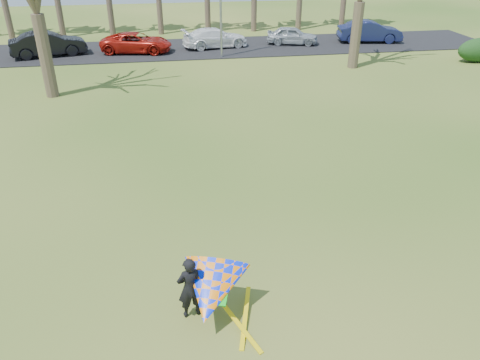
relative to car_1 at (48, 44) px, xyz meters
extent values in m
plane|color=#1E5211|center=(9.80, -24.17, -0.89)|extent=(100.00, 100.00, 0.00)
cube|color=black|center=(9.80, 0.83, -0.86)|extent=(46.00, 7.00, 0.06)
cylinder|color=#46352A|center=(1.80, -9.17, 1.21)|extent=(0.64, 0.64, 4.20)
cylinder|color=#493C2B|center=(19.80, -6.17, 1.11)|extent=(0.64, 0.64, 3.99)
ellipsoid|color=#153613|center=(28.68, -6.17, -0.10)|extent=(3.16, 1.43, 1.58)
imported|color=black|center=(0.00, 0.00, 0.00)|extent=(5.31, 2.96, 1.66)
imported|color=#AE170D|center=(5.98, 0.07, -0.14)|extent=(5.28, 3.11, 1.38)
imported|color=white|center=(11.71, 0.78, -0.13)|extent=(5.10, 2.85, 1.40)
imported|color=#A3AAB1|center=(17.66, 0.91, -0.17)|extent=(4.13, 2.58, 1.31)
imported|color=#171E47|center=(23.79, 0.68, -0.03)|extent=(5.07, 2.42, 1.60)
imported|color=black|center=(7.95, -26.46, -0.09)|extent=(0.65, 0.51, 1.59)
cone|color=#0525FF|center=(8.40, -26.71, -0.04)|extent=(2.13, 2.39, 2.02)
cube|color=#0CBF19|center=(8.52, -26.79, -0.09)|extent=(0.62, 0.60, 0.24)
cube|color=yellow|center=(8.95, -27.06, -0.87)|extent=(0.85, 1.66, 0.28)
cube|color=yellow|center=(9.15, -26.86, -0.87)|extent=(0.56, 1.76, 0.22)
camera|label=1|loc=(7.75, -34.63, 7.01)|focal=35.00mm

